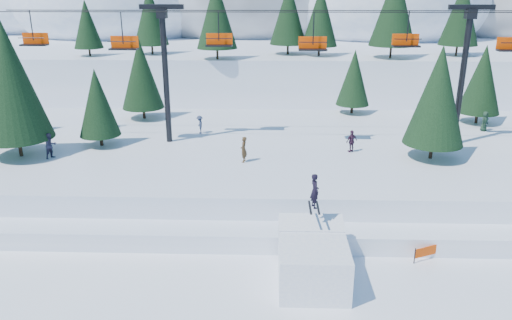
{
  "coord_description": "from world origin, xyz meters",
  "views": [
    {
      "loc": [
        -1.04,
        -19.14,
        13.96
      ],
      "look_at": [
        -1.83,
        6.0,
        5.2
      ],
      "focal_mm": 35.0,
      "sensor_mm": 36.0,
      "label": 1
    }
  ],
  "objects_px": {
    "banner_near": "(436,249)",
    "banner_far": "(502,249)",
    "chairlift": "(300,53)",
    "jump_kicker": "(313,260)"
  },
  "relations": [
    {
      "from": "banner_far",
      "to": "jump_kicker",
      "type": "bearing_deg",
      "value": -165.59
    },
    {
      "from": "jump_kicker",
      "to": "banner_far",
      "type": "relative_size",
      "value": 1.83
    },
    {
      "from": "banner_near",
      "to": "banner_far",
      "type": "relative_size",
      "value": 0.91
    },
    {
      "from": "jump_kicker",
      "to": "banner_near",
      "type": "height_order",
      "value": "jump_kicker"
    },
    {
      "from": "jump_kicker",
      "to": "banner_near",
      "type": "xyz_separation_m",
      "value": [
        6.85,
        2.52,
        -0.71
      ]
    },
    {
      "from": "banner_near",
      "to": "banner_far",
      "type": "bearing_deg",
      "value": 2.72
    },
    {
      "from": "jump_kicker",
      "to": "banner_far",
      "type": "xyz_separation_m",
      "value": [
        10.46,
        2.69,
        -0.71
      ]
    },
    {
      "from": "chairlift",
      "to": "banner_near",
      "type": "height_order",
      "value": "chairlift"
    },
    {
      "from": "chairlift",
      "to": "banner_far",
      "type": "xyz_separation_m",
      "value": [
        10.54,
        -12.87,
        -8.78
      ]
    },
    {
      "from": "jump_kicker",
      "to": "chairlift",
      "type": "xyz_separation_m",
      "value": [
        -0.08,
        15.56,
        8.07
      ]
    }
  ]
}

